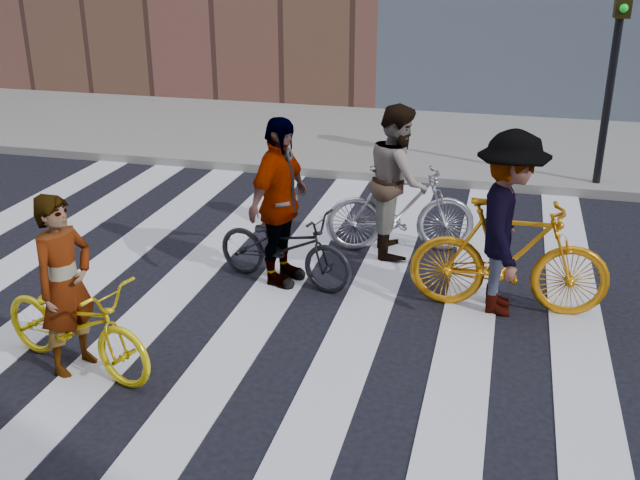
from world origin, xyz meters
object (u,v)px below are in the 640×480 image
at_px(rider_mid, 398,180).
at_px(rider_right, 508,224).
at_px(bike_yellow_left, 75,324).
at_px(bike_yellow_right, 509,257).
at_px(bike_dark_rear, 284,247).
at_px(traffic_signal, 617,45).
at_px(bike_silver_mid, 400,209).
at_px(rider_left, 65,285).
at_px(rider_rear, 279,203).

distance_m(rider_mid, rider_right, 1.92).
distance_m(bike_yellow_left, bike_yellow_right, 4.40).
bearing_deg(bike_dark_rear, bike_yellow_left, 163.20).
xyz_separation_m(traffic_signal, bike_yellow_right, (-1.29, -4.46, -1.66)).
bearing_deg(bike_yellow_left, rider_right, -43.65).
bearing_deg(rider_mid, bike_silver_mid, -103.50).
distance_m(bike_silver_mid, bike_dark_rear, 1.72).
relative_size(traffic_signal, rider_left, 1.95).
relative_size(bike_yellow_left, bike_dark_rear, 1.04).
bearing_deg(bike_dark_rear, rider_right, -78.82).
height_order(traffic_signal, bike_yellow_right, traffic_signal).
bearing_deg(bike_yellow_right, bike_silver_mid, 43.06).
relative_size(bike_yellow_right, rider_left, 1.22).
bearing_deg(rider_mid, bike_yellow_left, 132.45).
xyz_separation_m(bike_silver_mid, bike_yellow_right, (1.36, -1.35, 0.06)).
xyz_separation_m(bike_silver_mid, rider_mid, (-0.05, 0.00, 0.38)).
height_order(bike_yellow_right, rider_mid, rider_mid).
height_order(bike_yellow_left, bike_silver_mid, bike_silver_mid).
bearing_deg(rider_right, rider_rear, 86.06).
height_order(bike_yellow_right, rider_left, rider_left).
height_order(bike_yellow_left, rider_left, rider_left).
xyz_separation_m(bike_silver_mid, rider_left, (-2.50, -3.55, 0.29)).
relative_size(bike_silver_mid, bike_dark_rear, 1.10).
distance_m(bike_yellow_left, rider_rear, 2.65).
height_order(bike_yellow_right, rider_rear, rider_rear).
xyz_separation_m(bike_silver_mid, bike_dark_rear, (-1.15, -1.27, -0.11)).
bearing_deg(rider_mid, rider_right, -148.25).
distance_m(bike_dark_rear, rider_rear, 0.53).
bearing_deg(bike_yellow_left, bike_dark_rear, -13.78).
bearing_deg(bike_yellow_right, traffic_signal, -18.34).
relative_size(bike_yellow_right, bike_dark_rear, 1.21).
relative_size(bike_yellow_left, bike_yellow_right, 0.86).
height_order(bike_dark_rear, rider_left, rider_left).
bearing_deg(rider_right, traffic_signal, -18.93).
relative_size(traffic_signal, rider_rear, 1.70).
height_order(traffic_signal, rider_rear, traffic_signal).
bearing_deg(rider_right, bike_silver_mid, 41.99).
distance_m(rider_left, rider_right, 4.40).
bearing_deg(rider_mid, rider_left, 131.90).
bearing_deg(bike_yellow_left, bike_silver_mid, -18.60).
distance_m(bike_dark_rear, rider_left, 2.68).
xyz_separation_m(bike_dark_rear, rider_rear, (-0.05, 0.00, 0.53)).
bearing_deg(traffic_signal, rider_mid, -130.97).
distance_m(traffic_signal, rider_left, 8.54).
distance_m(bike_yellow_left, rider_left, 0.39).
height_order(rider_right, rider_rear, rider_right).
height_order(bike_silver_mid, bike_dark_rear, bike_silver_mid).
bearing_deg(rider_left, bike_dark_rear, -14.72).
xyz_separation_m(bike_yellow_right, rider_right, (-0.05, 0.00, 0.36)).
bearing_deg(rider_left, bike_yellow_left, -74.00).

